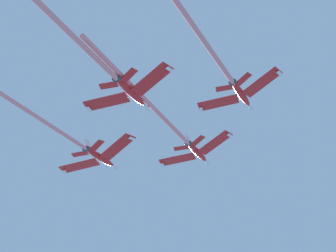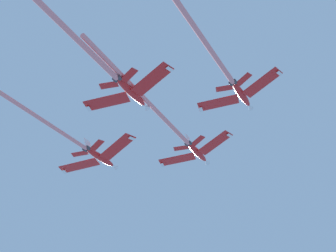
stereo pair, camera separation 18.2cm
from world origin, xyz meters
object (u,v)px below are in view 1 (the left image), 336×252
(jet_left_wing, at_px, (72,140))
(jet_right_wing, at_px, (224,70))
(jet_lead, at_px, (173,128))
(jet_slot, at_px, (96,59))

(jet_left_wing, height_order, jet_right_wing, jet_right_wing)
(jet_left_wing, distance_m, jet_right_wing, 36.23)
(jet_right_wing, bearing_deg, jet_left_wing, -26.70)
(jet_lead, height_order, jet_right_wing, jet_lead)
(jet_right_wing, height_order, jet_slot, jet_right_wing)
(jet_lead, height_order, jet_slot, jet_lead)
(jet_right_wing, bearing_deg, jet_slot, 15.83)
(jet_lead, relative_size, jet_left_wing, 1.07)
(jet_left_wing, bearing_deg, jet_lead, -175.45)
(jet_lead, xyz_separation_m, jet_right_wing, (-10.29, 18.03, -6.98))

